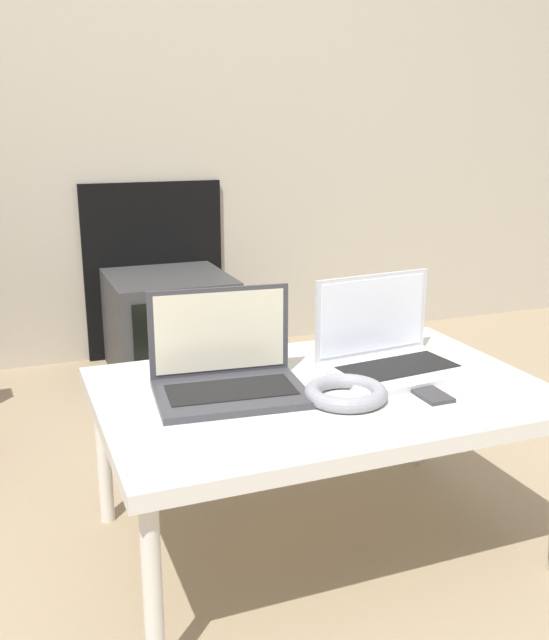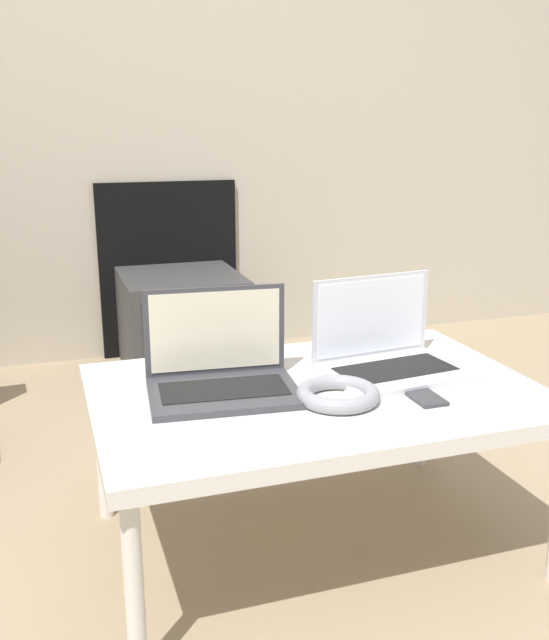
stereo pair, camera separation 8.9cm
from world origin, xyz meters
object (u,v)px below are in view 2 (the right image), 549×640
object	(u,v)px
laptop_right	(386,352)
phone	(422,395)
tv	(182,323)
laptop_left	(221,370)
headphones	(338,394)

from	to	relation	value
laptop_right	phone	world-z (taller)	laptop_right
phone	tv	size ratio (longest dim) A/B	0.25
laptop_left	phone	size ratio (longest dim) A/B	2.72
phone	headphones	bearing A→B (deg)	169.22
laptop_right	phone	distance (m)	0.19
tv	laptop_left	bearing A→B (deg)	-97.18
headphones	tv	xyz separation A→B (m)	(-0.06, 1.47, -0.23)
laptop_right	phone	bearing A→B (deg)	-97.74
laptop_left	laptop_right	distance (m)	0.42
headphones	phone	xyz separation A→B (m)	(0.19, -0.04, -0.01)
laptop_left	phone	bearing A→B (deg)	-18.84
laptop_right	headphones	distance (m)	0.25
laptop_left	laptop_right	xyz separation A→B (m)	(0.42, -0.00, 0.00)
headphones	phone	bearing A→B (deg)	-10.78
laptop_left	headphones	size ratio (longest dim) A/B	1.93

